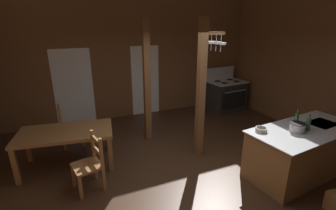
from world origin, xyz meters
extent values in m
cube|color=#382316|center=(0.00, 0.00, -0.05)|extent=(8.15, 7.74, 0.10)
cube|color=brown|center=(0.00, 3.54, 2.21)|extent=(8.15, 0.14, 4.42)
cube|color=white|center=(-1.65, 3.47, 1.02)|extent=(1.00, 0.01, 2.05)
cube|color=white|center=(0.37, 3.47, 1.02)|extent=(0.84, 0.01, 2.05)
cube|color=brown|center=(2.01, -0.66, 0.44)|extent=(2.18, 1.10, 0.87)
cube|color=#B7BABF|center=(2.01, -0.66, 0.88)|extent=(2.24, 1.17, 0.02)
cube|color=black|center=(2.48, -0.62, 0.89)|extent=(0.56, 0.45, 0.00)
cube|color=black|center=(1.97, -0.24, 0.05)|extent=(1.99, 0.23, 0.10)
cube|color=#262626|center=(2.84, 2.79, 0.45)|extent=(1.17, 0.86, 0.90)
cube|color=black|center=(2.87, 2.40, 0.42)|extent=(0.93, 0.10, 0.52)
cylinder|color=#B7BABF|center=(2.87, 2.38, 0.70)|extent=(0.82, 0.10, 0.02)
cube|color=#B7BABF|center=(2.84, 2.79, 0.92)|extent=(1.21, 0.90, 0.03)
cube|color=#B7BABF|center=(2.80, 3.15, 1.12)|extent=(1.14, 0.15, 0.40)
cylinder|color=black|center=(3.10, 2.66, 0.94)|extent=(0.22, 0.22, 0.01)
cylinder|color=black|center=(2.60, 2.61, 0.94)|extent=(0.22, 0.22, 0.01)
cylinder|color=black|center=(3.07, 2.96, 0.94)|extent=(0.22, 0.22, 0.01)
cylinder|color=black|center=(2.57, 2.91, 0.94)|extent=(0.22, 0.22, 0.01)
cylinder|color=black|center=(3.20, 2.42, 0.82)|extent=(0.05, 0.03, 0.04)
cylinder|color=black|center=(2.98, 2.40, 0.82)|extent=(0.05, 0.03, 0.04)
cylinder|color=black|center=(2.76, 2.38, 0.82)|extent=(0.05, 0.03, 0.04)
cylinder|color=black|center=(2.55, 2.36, 0.82)|extent=(0.05, 0.03, 0.04)
cube|color=brown|center=(0.59, 0.64, 1.39)|extent=(0.15, 0.15, 2.77)
cube|color=brown|center=(0.77, 0.63, 2.48)|extent=(0.50, 0.10, 0.06)
cylinder|color=#B7BABF|center=(0.76, 0.63, 2.41)|extent=(0.01, 0.01, 0.14)
cylinder|color=#B7BABF|center=(0.76, 0.63, 2.32)|extent=(0.22, 0.22, 0.04)
cylinder|color=#B7BABF|center=(0.76, 0.63, 2.24)|extent=(0.02, 0.02, 0.14)
cylinder|color=#B7BABF|center=(0.86, 0.62, 2.41)|extent=(0.01, 0.01, 0.15)
cylinder|color=#B7BABF|center=(0.86, 0.62, 2.31)|extent=(0.22, 0.22, 0.04)
cylinder|color=#B7BABF|center=(0.86, 0.62, 2.23)|extent=(0.02, 0.02, 0.14)
cylinder|color=#B7BABF|center=(0.97, 0.62, 2.40)|extent=(0.01, 0.01, 0.17)
cylinder|color=#B7BABF|center=(0.97, 0.62, 2.29)|extent=(0.21, 0.21, 0.04)
cylinder|color=#B7BABF|center=(0.97, 0.62, 2.21)|extent=(0.02, 0.02, 0.14)
cube|color=brown|center=(-0.13, 1.80, 1.39)|extent=(0.14, 0.14, 2.77)
cube|color=olive|center=(1.53, -1.61, 0.13)|extent=(0.08, 0.28, 0.26)
cube|color=brown|center=(-1.94, 1.26, 0.71)|extent=(1.81, 1.14, 0.06)
cube|color=brown|center=(-2.67, 1.76, 0.34)|extent=(0.09, 0.09, 0.68)
cube|color=brown|center=(-1.11, 1.53, 0.34)|extent=(0.09, 0.09, 0.68)
cube|color=brown|center=(-2.78, 0.99, 0.34)|extent=(0.09, 0.09, 0.68)
cube|color=brown|center=(-1.22, 0.76, 0.34)|extent=(0.09, 0.09, 0.68)
cube|color=olive|center=(-1.84, 2.16, 0.43)|extent=(0.48, 0.48, 0.04)
cube|color=olive|center=(-1.67, 2.36, 0.21)|extent=(0.05, 0.05, 0.41)
cube|color=olive|center=(-1.64, 1.99, 0.21)|extent=(0.05, 0.05, 0.41)
cube|color=olive|center=(-2.05, 2.33, 0.47)|extent=(0.05, 0.05, 0.95)
cube|color=olive|center=(-2.02, 1.95, 0.47)|extent=(0.05, 0.05, 0.95)
cube|color=olive|center=(-2.03, 2.14, 0.84)|extent=(0.07, 0.38, 0.07)
cube|color=olive|center=(-2.03, 2.14, 0.65)|extent=(0.07, 0.38, 0.07)
cube|color=olive|center=(-1.66, 0.39, 0.43)|extent=(0.53, 0.53, 0.04)
cube|color=olive|center=(-1.81, 0.16, 0.21)|extent=(0.06, 0.06, 0.41)
cube|color=olive|center=(-1.89, 0.53, 0.21)|extent=(0.06, 0.06, 0.41)
cube|color=olive|center=(-1.44, 0.24, 0.47)|extent=(0.06, 0.06, 0.95)
cube|color=olive|center=(-1.52, 0.62, 0.47)|extent=(0.06, 0.06, 0.95)
cube|color=olive|center=(-1.48, 0.43, 0.84)|extent=(0.12, 0.38, 0.07)
cube|color=olive|center=(-1.48, 0.43, 0.65)|extent=(0.12, 0.38, 0.07)
cylinder|color=#B7BABF|center=(1.73, -0.68, 0.96)|extent=(0.25, 0.25, 0.14)
cylinder|color=black|center=(1.73, -0.68, 1.04)|extent=(0.26, 0.26, 0.01)
cylinder|color=#B7BABF|center=(1.59, -0.68, 1.00)|extent=(0.05, 0.02, 0.02)
cylinder|color=#B7BABF|center=(1.87, -0.68, 1.00)|extent=(0.05, 0.02, 0.02)
cylinder|color=#B2A893|center=(1.17, -0.44, 0.93)|extent=(0.20, 0.20, 0.07)
cylinder|color=black|center=(1.17, -0.44, 0.96)|extent=(0.16, 0.16, 0.00)
cylinder|color=#2D5638|center=(1.95, -0.48, 1.00)|extent=(0.06, 0.06, 0.22)
cylinder|color=#2D5638|center=(1.95, -0.48, 1.15)|extent=(0.03, 0.03, 0.08)
cylinder|color=#2D5638|center=(1.95, -0.72, 1.00)|extent=(0.07, 0.07, 0.21)
cylinder|color=#2D5638|center=(1.95, -0.72, 1.14)|extent=(0.03, 0.03, 0.07)
camera|label=1|loc=(-1.79, -3.27, 2.64)|focal=25.67mm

